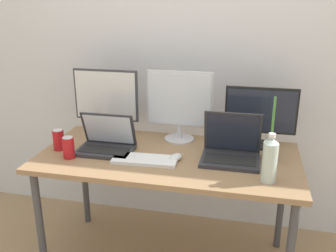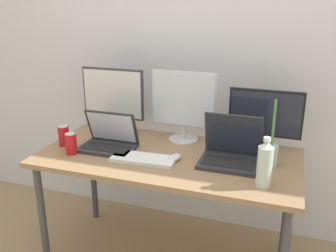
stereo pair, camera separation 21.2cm
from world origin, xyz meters
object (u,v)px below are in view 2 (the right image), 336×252
Objects in this scene: mouse_by_keyboard at (174,158)px; bamboo_vase at (271,154)px; work_desk at (168,166)px; monitor_center at (184,104)px; monitor_right at (265,118)px; monitor_left at (113,98)px; water_bottle at (265,164)px; laptop_silver at (109,140)px; laptop_secondary at (231,152)px; soda_can_by_laptop at (71,144)px; keyboard_main at (144,159)px; soda_can_near_keyboard at (64,136)px.

mouse_by_keyboard is 0.28× the size of bamboo_vase.
monitor_center is at bearing 86.40° from work_desk.
mouse_by_keyboard is at bearing -144.14° from monitor_right.
monitor_left reaches higher than water_bottle.
monitor_right reaches higher than laptop_silver.
work_desk is 0.62m from monitor_left.
monitor_right is (0.99, 0.01, -0.04)m from monitor_left.
work_desk is 0.62m from water_bottle.
bamboo_vase is at bearing -75.25° from monitor_right.
mouse_by_keyboard is at bearing -164.47° from laptop_secondary.
soda_can_by_laptop is at bearing -163.63° from work_desk.
laptop_secondary is 0.49m from keyboard_main.
keyboard_main is (-0.12, -0.37, -0.23)m from monitor_center.
soda_can_near_keyboard is (-1.02, -0.08, 0.00)m from laptop_secondary.
bamboo_vase is at bearing 3.78° from laptop_secondary.
soda_can_by_laptop is at bearing -169.95° from bamboo_vase.
mouse_by_keyboard reaches higher than work_desk.
soda_can_near_keyboard is (-0.29, -0.05, 0.01)m from laptop_silver.
laptop_silver is (-0.39, -0.27, -0.19)m from monitor_center.
laptop_silver is 0.29m from keyboard_main.
mouse_by_keyboard is 0.83× the size of soda_can_by_laptop.
monitor_left reaches higher than mouse_by_keyboard.
monitor_left is at bearing 179.29° from monitor_center.
monitor_right reaches higher than laptop_secondary.
monitor_left is 1.14m from water_bottle.
monitor_center is 0.62m from bamboo_vase.
keyboard_main is 0.17m from mouse_by_keyboard.
monitor_center is 3.54× the size of soda_can_by_laptop.
laptop_secondary is 0.31m from water_bottle.
bamboo_vase is (1.23, 0.10, 0.01)m from soda_can_near_keyboard.
monitor_left reaches higher than laptop_silver.
soda_can_by_laptop is at bearing -143.35° from monitor_center.
laptop_secondary is 2.57× the size of soda_can_near_keyboard.
water_bottle is at bearing -20.46° from work_desk.
monitor_center is 1.75× the size of water_bottle.
soda_can_near_keyboard is (-0.55, 0.05, 0.05)m from keyboard_main.
monitor_left is 0.41m from soda_can_near_keyboard.
monitor_right reaches higher than soda_can_by_laptop.
monitor_center is at bearing 68.77° from keyboard_main.
keyboard_main reaches higher than work_desk.
monitor_left is 3.45× the size of soda_can_by_laptop.
laptop_secondary is 3.10× the size of mouse_by_keyboard.
monitor_right is 1.22m from soda_can_near_keyboard.
bamboo_vase is at bearing 9.78° from keyboard_main.
soda_can_near_keyboard is 1.00× the size of soda_can_by_laptop.
monitor_left is 3.45× the size of soda_can_near_keyboard.
water_bottle is at bearing -6.95° from soda_can_near_keyboard.
laptop_silver is at bearing 41.12° from soda_can_by_laptop.
monitor_center is at bearing 145.82° from laptop_secondary.
work_desk is 4.17× the size of keyboard_main.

